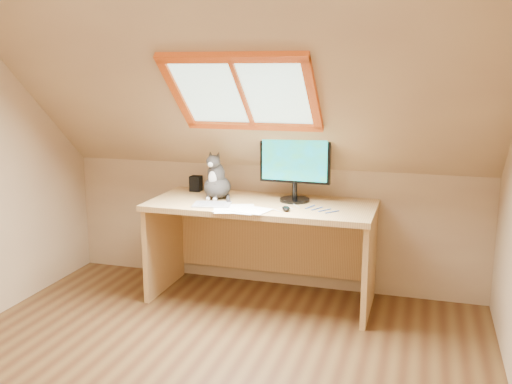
% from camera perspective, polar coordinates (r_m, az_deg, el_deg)
% --- Properties ---
extents(room_shell, '(3.52, 3.52, 2.41)m').
position_cam_1_polar(room_shell, '(2.88, -8.36, 5.17)').
color(room_shell, tan).
rests_on(room_shell, ground).
extents(desk, '(1.72, 0.75, 0.78)m').
position_cam_1_polar(desk, '(4.46, 0.80, -3.78)').
color(desk, tan).
rests_on(desk, ground).
extents(monitor, '(0.54, 0.23, 0.50)m').
position_cam_1_polar(monitor, '(4.33, 3.92, 2.78)').
color(monitor, black).
rests_on(monitor, desk).
extents(cat, '(0.24, 0.27, 0.38)m').
position_cam_1_polar(cat, '(4.46, -3.97, 1.06)').
color(cat, '#3A3633').
rests_on(cat, desk).
extents(desk_speaker, '(0.09, 0.09, 0.13)m').
position_cam_1_polar(desk_speaker, '(4.77, -6.03, 0.85)').
color(desk_speaker, black).
rests_on(desk_speaker, desk).
extents(graphics_tablet, '(0.31, 0.25, 0.01)m').
position_cam_1_polar(graphics_tablet, '(4.26, -4.43, -1.26)').
color(graphics_tablet, '#B2B2B7').
rests_on(graphics_tablet, desk).
extents(mouse, '(0.09, 0.12, 0.03)m').
position_cam_1_polar(mouse, '(4.09, 3.02, -1.65)').
color(mouse, black).
rests_on(mouse, desk).
extents(papers, '(0.35, 0.30, 0.01)m').
position_cam_1_polar(papers, '(4.12, -1.70, -1.72)').
color(papers, white).
rests_on(papers, desk).
extents(cables, '(0.51, 0.26, 0.01)m').
position_cam_1_polar(cables, '(4.14, 5.17, -1.71)').
color(cables, silver).
rests_on(cables, desk).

